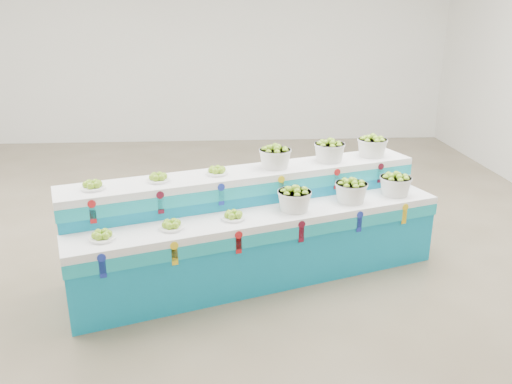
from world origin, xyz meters
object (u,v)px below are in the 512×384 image
plate_upper_mid (158,177)px  basket_lower_left (294,199)px  display_stand (256,226)px  basket_upper_right (372,146)px

plate_upper_mid → basket_lower_left: bearing=-2.2°
plate_upper_mid → display_stand: bearing=4.4°
display_stand → plate_upper_mid: 1.08m
plate_upper_mid → basket_upper_right: size_ratio=0.67×
display_stand → basket_lower_left: display_stand is taller
display_stand → basket_upper_right: size_ratio=11.32×
plate_upper_mid → basket_upper_right: basket_upper_right is taller
display_stand → basket_upper_right: basket_upper_right is taller
display_stand → basket_lower_left: size_ratio=11.32×
basket_lower_left → basket_upper_right: (0.96, 0.80, 0.30)m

